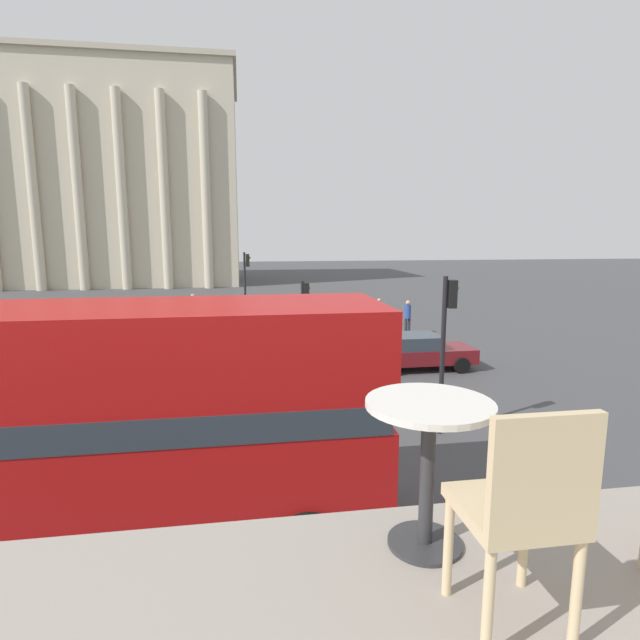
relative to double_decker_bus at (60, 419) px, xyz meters
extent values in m
cylinder|color=black|center=(3.76, 1.23, -1.73)|extent=(1.02, 0.22, 1.02)
cylinder|color=black|center=(3.76, -1.23, -1.73)|extent=(1.02, 0.22, 1.02)
cube|color=#B71414|center=(0.00, 0.00, -0.91)|extent=(10.32, 2.46, 1.63)
cube|color=#2D3842|center=(0.00, 0.00, 0.13)|extent=(10.11, 2.49, 0.45)
cube|color=#B71414|center=(0.00, 0.00, 1.06)|extent=(10.32, 2.46, 1.41)
cylinder|color=#2D2D30|center=(3.73, -5.92, 1.36)|extent=(0.36, 0.36, 0.02)
cylinder|color=#2D2D30|center=(3.73, -5.92, 1.71)|extent=(0.07, 0.07, 0.68)
cylinder|color=silver|center=(3.73, -5.92, 2.06)|extent=(0.60, 0.60, 0.03)
cylinder|color=#D1B789|center=(3.70, -6.25, 1.57)|extent=(0.04, 0.04, 0.44)
cylinder|color=#D1B789|center=(4.04, -6.25, 1.57)|extent=(0.04, 0.04, 0.44)
cylinder|color=#D1B789|center=(3.70, -6.59, 1.57)|extent=(0.04, 0.04, 0.44)
cylinder|color=#D1B789|center=(4.04, -6.59, 1.57)|extent=(0.04, 0.04, 0.44)
cube|color=#D1B789|center=(3.87, -6.42, 1.81)|extent=(0.40, 0.40, 0.05)
cube|color=#D1B789|center=(3.87, -6.60, 2.05)|extent=(0.40, 0.04, 0.42)
cube|color=beige|center=(-11.88, 50.69, 8.60)|extent=(29.01, 15.79, 21.68)
cube|color=#B7AD93|center=(-11.88, 50.69, 19.69)|extent=(29.61, 16.39, 0.50)
cylinder|color=beige|center=(-15.75, 42.35, 6.98)|extent=(0.90, 0.90, 18.43)
cylinder|color=beige|center=(-11.88, 42.35, 6.98)|extent=(0.90, 0.90, 18.43)
cylinder|color=beige|center=(-8.01, 42.35, 6.98)|extent=(0.90, 0.90, 18.43)
cylinder|color=beige|center=(-4.15, 42.35, 6.98)|extent=(0.90, 0.90, 18.43)
cylinder|color=beige|center=(-0.28, 42.35, 6.98)|extent=(0.90, 0.90, 18.43)
cylinder|color=black|center=(7.89, 3.67, -0.19)|extent=(0.12, 0.12, 4.10)
cube|color=black|center=(8.07, 3.67, 1.41)|extent=(0.20, 0.24, 0.70)
sphere|color=green|center=(8.18, 3.67, 1.56)|extent=(0.14, 0.14, 0.14)
cylinder|color=black|center=(5.34, 12.24, -0.60)|extent=(0.12, 0.12, 3.28)
cube|color=black|center=(5.52, 12.24, 0.59)|extent=(0.20, 0.24, 0.70)
sphere|color=gold|center=(5.63, 12.24, 0.74)|extent=(0.14, 0.14, 0.14)
cylinder|color=black|center=(3.07, 20.27, -0.14)|extent=(0.12, 0.12, 4.19)
cube|color=black|center=(3.25, 20.27, 1.50)|extent=(0.20, 0.24, 0.70)
sphere|color=gold|center=(3.36, 20.27, 1.65)|extent=(0.14, 0.14, 0.14)
cylinder|color=black|center=(5.14, 23.16, -1.94)|extent=(0.60, 0.18, 0.60)
cylinder|color=black|center=(5.14, 21.41, -1.94)|extent=(0.60, 0.18, 0.60)
cylinder|color=black|center=(2.34, 23.16, -1.94)|extent=(0.60, 0.18, 0.60)
cylinder|color=black|center=(2.34, 21.41, -1.94)|extent=(0.60, 0.18, 0.60)
cube|color=#B2B5BA|center=(3.74, 22.29, -1.66)|extent=(4.20, 1.75, 0.55)
cube|color=#2D3842|center=(3.54, 22.29, -1.14)|extent=(1.89, 1.61, 0.50)
cylinder|color=black|center=(10.95, 10.77, -1.94)|extent=(0.60, 0.18, 0.60)
cylinder|color=black|center=(10.95, 9.02, -1.94)|extent=(0.60, 0.18, 0.60)
cylinder|color=black|center=(8.15, 10.77, -1.94)|extent=(0.60, 0.18, 0.60)
cylinder|color=black|center=(8.15, 9.02, -1.94)|extent=(0.60, 0.18, 0.60)
cube|color=maroon|center=(9.55, 9.90, -1.66)|extent=(4.20, 1.75, 0.55)
cube|color=#2D3842|center=(9.35, 9.90, -1.14)|extent=(1.89, 1.61, 0.50)
cylinder|color=#282B33|center=(10.43, 18.95, -1.84)|extent=(0.14, 0.14, 0.79)
cylinder|color=#282B33|center=(10.61, 18.95, -1.84)|extent=(0.14, 0.14, 0.79)
cylinder|color=#606638|center=(10.52, 18.95, -1.14)|extent=(0.32, 0.32, 0.62)
sphere|color=tan|center=(10.52, 18.95, -0.72)|extent=(0.21, 0.21, 0.21)
cylinder|color=#282B33|center=(11.23, 16.36, -1.80)|extent=(0.14, 0.14, 0.88)
cylinder|color=#282B33|center=(11.41, 16.36, -1.80)|extent=(0.14, 0.14, 0.88)
cylinder|color=#284799|center=(11.32, 16.36, -1.01)|extent=(0.32, 0.32, 0.70)
sphere|color=tan|center=(11.32, 16.36, -0.54)|extent=(0.24, 0.24, 0.24)
cylinder|color=#282B33|center=(-0.04, 21.73, -1.81)|extent=(0.14, 0.14, 0.85)
cylinder|color=#282B33|center=(0.14, 21.73, -1.81)|extent=(0.14, 0.14, 0.85)
cylinder|color=#B22323|center=(0.05, 21.73, -1.06)|extent=(0.32, 0.32, 0.67)
sphere|color=tan|center=(0.05, 21.73, -0.61)|extent=(0.23, 0.23, 0.23)
camera|label=1|loc=(2.88, -8.03, 2.83)|focal=28.00mm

